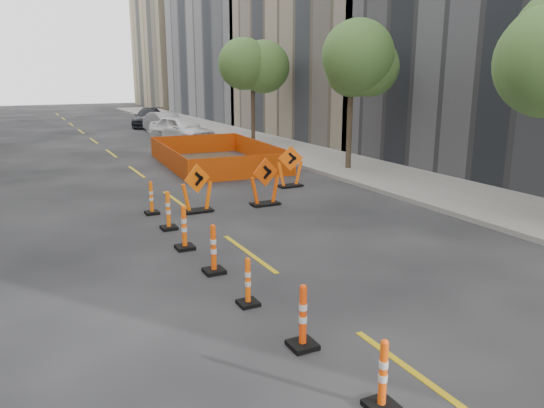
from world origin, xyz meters
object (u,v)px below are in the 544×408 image
chevron_sign_right (290,166)px  parked_car_far (149,118)px  channelizer_4 (248,281)px  channelizer_5 (214,249)px  channelizer_6 (184,227)px  chevron_sign_center (265,181)px  parked_car_mid (166,123)px  channelizer_3 (303,316)px  parked_car_near (181,129)px  chevron_sign_left (197,188)px  channelizer_7 (168,210)px  channelizer_8 (151,198)px  channelizer_2 (383,375)px

chevron_sign_right → parked_car_far: (0.77, 24.89, -0.07)m
channelizer_4 → channelizer_5: 1.83m
channelizer_6 → chevron_sign_center: (3.73, 3.13, 0.23)m
channelizer_5 → parked_car_mid: 27.43m
channelizer_5 → chevron_sign_center: bearing=53.7°
channelizer_3 → parked_car_near: 25.69m
channelizer_4 → chevron_sign_left: chevron_sign_left is taller
parked_car_mid → channelizer_4: bearing=-112.3°
channelizer_3 → chevron_sign_center: bearing=67.7°
channelizer_7 → parked_car_mid: (6.37, 23.00, 0.20)m
chevron_sign_left → channelizer_8: bearing=148.6°
channelizer_2 → chevron_sign_right: 13.74m
channelizer_8 → parked_car_mid: 22.11m
channelizer_3 → chevron_sign_center: size_ratio=0.68×
channelizer_2 → chevron_sign_center: bearing=72.0°
channelizer_2 → parked_car_mid: size_ratio=0.22×
channelizer_6 → channelizer_4: bearing=-88.9°
channelizer_6 → channelizer_8: size_ratio=1.08×
channelizer_7 → chevron_sign_left: chevron_sign_left is taller
channelizer_4 → channelizer_5: channelizer_5 is taller
chevron_sign_center → chevron_sign_right: 2.98m
channelizer_2 → channelizer_6: bearing=92.6°
channelizer_7 → parked_car_near: size_ratio=0.22×
channelizer_2 → chevron_sign_left: bearing=83.9°
parked_car_near → parked_car_far: parked_car_near is taller
parked_car_mid → channelizer_3: bearing=-111.3°
channelizer_5 → channelizer_8: bearing=89.7°
channelizer_4 → chevron_sign_center: (3.66, 6.80, 0.32)m
channelizer_6 → parked_car_mid: size_ratio=0.25×
channelizer_4 → chevron_sign_right: 10.62m
parked_car_near → parked_car_mid: 5.33m
channelizer_7 → channelizer_8: 1.83m
channelizer_6 → chevron_sign_right: (5.82, 5.26, 0.23)m
channelizer_6 → chevron_sign_left: 3.59m
channelizer_6 → parked_car_near: size_ratio=0.23×
channelizer_3 → channelizer_5: bearing=91.8°
channelizer_7 → parked_car_far: parked_car_far is taller
parked_car_near → channelizer_8: bearing=-129.4°
channelizer_5 → parked_car_mid: parked_car_mid is taller
parked_car_far → channelizer_7: bearing=-79.6°
channelizer_2 → channelizer_3: size_ratio=0.92×
channelizer_4 → channelizer_7: size_ratio=0.86×
channelizer_7 → channelizer_3: bearing=-89.4°
chevron_sign_left → parked_car_near: bearing=59.1°
channelizer_4 → channelizer_8: size_ratio=0.92×
chevron_sign_center → parked_car_far: 27.17m
channelizer_2 → channelizer_7: bearing=91.3°
channelizer_3 → chevron_sign_left: bearing=81.8°
channelizer_8 → channelizer_6: bearing=-91.7°
channelizer_4 → chevron_sign_left: size_ratio=0.62×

